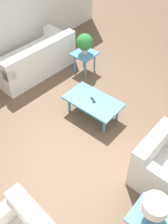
{
  "coord_description": "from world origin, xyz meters",
  "views": [
    {
      "loc": [
        -1.86,
        2.53,
        3.69
      ],
      "look_at": [
        0.17,
        0.13,
        0.55
      ],
      "focal_mm": 42.0,
      "sensor_mm": 36.0,
      "label": 1
    }
  ],
  "objects_px": {
    "side_table_lamp": "(150,220)",
    "table_lamp": "(155,207)",
    "coffee_table": "(93,102)",
    "side_table_plant": "(85,56)",
    "potted_plant": "(85,42)",
    "sofa": "(34,61)",
    "armchair": "(166,168)"
  },
  "relations": [
    {
      "from": "side_table_lamp",
      "to": "table_lamp",
      "type": "height_order",
      "value": "table_lamp"
    },
    {
      "from": "coffee_table",
      "to": "side_table_lamp",
      "type": "relative_size",
      "value": 2.15
    },
    {
      "from": "side_table_plant",
      "to": "side_table_lamp",
      "type": "bearing_deg",
      "value": 142.63
    },
    {
      "from": "coffee_table",
      "to": "potted_plant",
      "type": "bearing_deg",
      "value": -43.58
    },
    {
      "from": "table_lamp",
      "to": "side_table_lamp",
      "type": "bearing_deg",
      "value": -26.57
    },
    {
      "from": "side_table_lamp",
      "to": "table_lamp",
      "type": "xyz_separation_m",
      "value": [
        -0.0,
        0.0,
        0.35
      ]
    },
    {
      "from": "side_table_plant",
      "to": "potted_plant",
      "type": "height_order",
      "value": "potted_plant"
    },
    {
      "from": "potted_plant",
      "to": "table_lamp",
      "type": "relative_size",
      "value": 1.2
    },
    {
      "from": "coffee_table",
      "to": "side_table_plant",
      "type": "height_order",
      "value": "side_table_plant"
    },
    {
      "from": "sofa",
      "to": "coffee_table",
      "type": "height_order",
      "value": "sofa"
    },
    {
      "from": "potted_plant",
      "to": "coffee_table",
      "type": "bearing_deg",
      "value": 136.42
    },
    {
      "from": "armchair",
      "to": "side_table_lamp",
      "type": "xyz_separation_m",
      "value": [
        -0.21,
        0.88,
        0.09
      ]
    },
    {
      "from": "armchair",
      "to": "side_table_lamp",
      "type": "bearing_deg",
      "value": -165.61
    },
    {
      "from": "coffee_table",
      "to": "armchair",
      "type": "bearing_deg",
      "value": 166.82
    },
    {
      "from": "sofa",
      "to": "side_table_lamp",
      "type": "bearing_deg",
      "value": 71.19
    },
    {
      "from": "armchair",
      "to": "table_lamp",
      "type": "relative_size",
      "value": 2.37
    },
    {
      "from": "side_table_plant",
      "to": "coffee_table",
      "type": "bearing_deg",
      "value": 136.42
    },
    {
      "from": "side_table_lamp",
      "to": "table_lamp",
      "type": "relative_size",
      "value": 1.29
    },
    {
      "from": "coffee_table",
      "to": "table_lamp",
      "type": "bearing_deg",
      "value": 146.5
    },
    {
      "from": "table_lamp",
      "to": "sofa",
      "type": "bearing_deg",
      "value": -21.65
    },
    {
      "from": "side_table_lamp",
      "to": "table_lamp",
      "type": "bearing_deg",
      "value": 153.43
    },
    {
      "from": "side_table_plant",
      "to": "side_table_lamp",
      "type": "height_order",
      "value": "same"
    },
    {
      "from": "side_table_plant",
      "to": "side_table_lamp",
      "type": "relative_size",
      "value": 1.0
    },
    {
      "from": "table_lamp",
      "to": "armchair",
      "type": "bearing_deg",
      "value": -76.38
    },
    {
      "from": "armchair",
      "to": "coffee_table",
      "type": "distance_m",
      "value": 1.78
    },
    {
      "from": "sofa",
      "to": "armchair",
      "type": "relative_size",
      "value": 2.14
    },
    {
      "from": "armchair",
      "to": "coffee_table",
      "type": "height_order",
      "value": "armchair"
    },
    {
      "from": "sofa",
      "to": "potted_plant",
      "type": "bearing_deg",
      "value": 134.05
    },
    {
      "from": "armchair",
      "to": "table_lamp",
      "type": "distance_m",
      "value": 1.01
    },
    {
      "from": "sofa",
      "to": "side_table_plant",
      "type": "height_order",
      "value": "sofa"
    },
    {
      "from": "armchair",
      "to": "side_table_plant",
      "type": "xyz_separation_m",
      "value": [
        2.79,
        -1.41,
        0.09
      ]
    },
    {
      "from": "side_table_plant",
      "to": "side_table_lamp",
      "type": "xyz_separation_m",
      "value": [
        -3.0,
        2.29,
        0.0
      ]
    }
  ]
}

